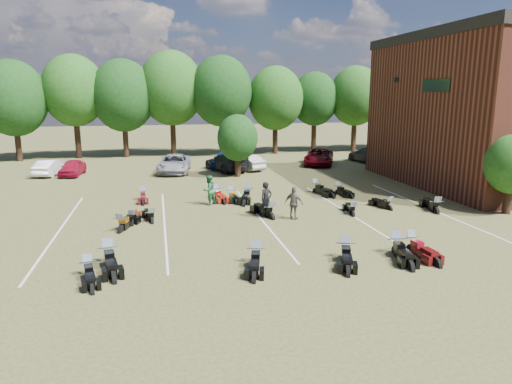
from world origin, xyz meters
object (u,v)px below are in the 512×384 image
object	(u,v)px
person_black	(266,200)
motorcycle_14	(143,200)
car_0	(72,168)
motorcycle_7	(133,225)
person_green	(209,190)
motorcycle_0	(109,264)
motorcycle_3	(345,259)
person_grey	(294,203)
car_4	(226,159)

from	to	relation	value
person_black	motorcycle_14	bearing A→B (deg)	118.08
car_0	motorcycle_7	bearing A→B (deg)	-64.58
person_green	motorcycle_0	bearing A→B (deg)	23.25
motorcycle_7	motorcycle_14	bearing A→B (deg)	-92.09
person_black	motorcycle_3	size ratio (longest dim) A/B	0.81
person_black	motorcycle_3	bearing A→B (deg)	-97.38
car_0	motorcycle_0	distance (m)	21.76
person_grey	motorcycle_7	world-z (taller)	person_grey
car_0	car_4	distance (m)	12.80
car_0	person_green	size ratio (longest dim) A/B	2.08
motorcycle_0	car_4	bearing A→B (deg)	60.02
car_4	person_black	size ratio (longest dim) A/B	2.42
car_0	person_grey	size ratio (longest dim) A/B	2.14
person_black	person_green	size ratio (longest dim) A/B	1.07
motorcycle_0	motorcycle_7	distance (m)	5.45
motorcycle_0	motorcycle_3	xyz separation A→B (m)	(9.21, -1.36, 0.00)
motorcycle_7	person_green	bearing A→B (deg)	-139.20
car_4	motorcycle_14	distance (m)	13.43
car_4	motorcycle_3	distance (m)	24.00
person_grey	person_green	bearing A→B (deg)	-5.43
car_4	person_black	xyz separation A→B (m)	(-0.38, -17.17, 0.17)
person_green	motorcycle_3	size ratio (longest dim) A/B	0.76
motorcycle_7	motorcycle_14	world-z (taller)	motorcycle_7
motorcycle_3	motorcycle_14	xyz separation A→B (m)	(-8.19, 12.48, 0.00)
car_0	car_4	size ratio (longest dim) A/B	0.81
car_0	motorcycle_7	distance (m)	16.72
person_green	motorcycle_0	world-z (taller)	person_green
motorcycle_0	motorcycle_7	world-z (taller)	motorcycle_0
person_grey	motorcycle_14	bearing A→B (deg)	1.65
person_black	motorcycle_14	world-z (taller)	person_black
car_0	person_green	bearing A→B (deg)	-45.38
motorcycle_14	motorcycle_3	bearing A→B (deg)	-58.66
person_black	motorcycle_7	world-z (taller)	person_black
car_0	motorcycle_0	size ratio (longest dim) A/B	1.50
person_black	motorcycle_3	xyz separation A→B (m)	(1.63, -6.78, -0.96)
person_grey	motorcycle_14	world-z (taller)	person_grey
person_black	car_0	bearing A→B (deg)	107.09
person_grey	motorcycle_3	bearing A→B (deg)	133.80
person_green	person_grey	world-z (taller)	person_green
car_0	car_4	bearing A→B (deg)	12.72
motorcycle_7	motorcycle_14	distance (m)	5.72
person_black	person_grey	xyz separation A→B (m)	(1.32, -0.73, -0.08)
car_4	motorcycle_14	bearing A→B (deg)	-98.78
person_black	motorcycle_0	size ratio (longest dim) A/B	0.77
motorcycle_3	motorcycle_7	size ratio (longest dim) A/B	1.13
person_green	motorcycle_7	bearing A→B (deg)	1.23
car_0	person_grey	distance (m)	21.45
car_4	person_grey	xyz separation A→B (m)	(0.94, -17.90, 0.09)
car_4	motorcycle_0	xyz separation A→B (m)	(-7.95, -22.60, -0.79)
motorcycle_0	motorcycle_7	xyz separation A→B (m)	(0.63, 5.41, 0.00)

